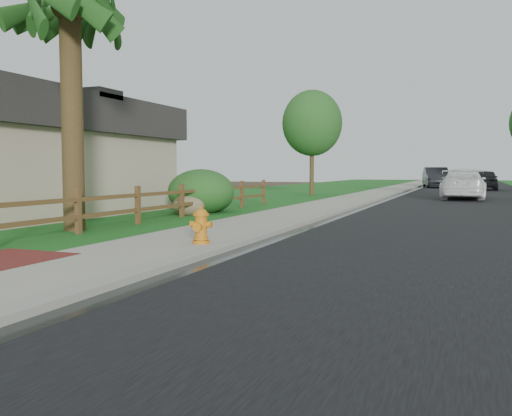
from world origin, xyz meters
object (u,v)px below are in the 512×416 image
at_px(ranch_fence, 161,201).
at_px(fire_hydrant, 201,226).
at_px(palm_tree, 69,3).
at_px(white_suv, 463,184).
at_px(dark_car_mid, 485,180).

height_order(ranch_fence, fire_hydrant, ranch_fence).
height_order(palm_tree, white_suv, palm_tree).
distance_m(ranch_fence, palm_tree, 5.74).
height_order(ranch_fence, dark_car_mid, dark_car_mid).
height_order(palm_tree, fire_hydrant, palm_tree).
bearing_deg(white_suv, palm_tree, 66.22).
bearing_deg(ranch_fence, white_suv, 64.16).
bearing_deg(fire_hydrant, palm_tree, 161.86).
relative_size(ranch_fence, white_suv, 3.15).
xyz_separation_m(palm_tree, dark_car_mid, (10.12, 34.19, -4.73)).
height_order(ranch_fence, white_suv, white_suv).
bearing_deg(fire_hydrant, ranch_fence, 129.31).
xyz_separation_m(ranch_fence, dark_car_mid, (9.42, 31.29, 0.18)).
relative_size(palm_tree, dark_car_mid, 1.45).
relative_size(fire_hydrant, white_suv, 0.14).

